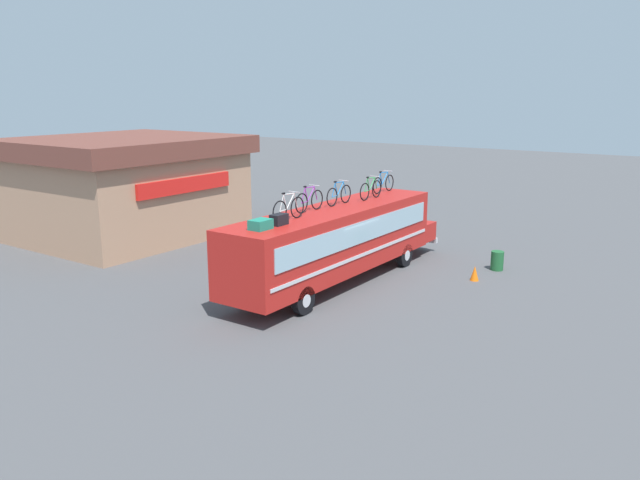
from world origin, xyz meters
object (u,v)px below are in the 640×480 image
at_px(bus, 338,239).
at_px(rooftop_bicycle_2, 309,200).
at_px(rooftop_bicycle_4, 371,189).
at_px(luggage_bag_1, 261,224).
at_px(rooftop_bicycle_3, 339,195).
at_px(trash_bin, 497,261).
at_px(rooftop_bicycle_5, 383,183).
at_px(luggage_bag_2, 279,220).
at_px(rooftop_bicycle_1, 289,208).
at_px(traffic_cone, 475,273).

bearing_deg(bus, rooftop_bicycle_2, 162.86).
bearing_deg(rooftop_bicycle_4, rooftop_bicycle_2, 172.93).
relative_size(luggage_bag_1, rooftop_bicycle_3, 0.41).
relative_size(rooftop_bicycle_4, trash_bin, 2.10).
distance_m(rooftop_bicycle_3, rooftop_bicycle_5, 3.63).
distance_m(luggage_bag_1, rooftop_bicycle_3, 5.17).
bearing_deg(luggage_bag_2, rooftop_bicycle_3, 6.21).
bearing_deg(rooftop_bicycle_1, rooftop_bicycle_2, 12.25).
bearing_deg(rooftop_bicycle_4, rooftop_bicycle_5, 13.11).
distance_m(rooftop_bicycle_2, rooftop_bicycle_3, 1.78).
bearing_deg(rooftop_bicycle_1, rooftop_bicycle_4, -0.82).
xyz_separation_m(bus, rooftop_bicycle_5, (4.11, 0.37, 1.61)).
height_order(bus, rooftop_bicycle_3, rooftop_bicycle_3).
height_order(luggage_bag_1, rooftop_bicycle_4, rooftop_bicycle_4).
height_order(luggage_bag_2, trash_bin, luggage_bag_2).
bearing_deg(rooftop_bicycle_2, rooftop_bicycle_5, -0.31).
relative_size(rooftop_bicycle_3, traffic_cone, 2.87).
bearing_deg(rooftop_bicycle_3, luggage_bag_1, -175.33).
bearing_deg(luggage_bag_1, luggage_bag_2, -2.94).
bearing_deg(rooftop_bicycle_2, bus, -17.14).
height_order(luggage_bag_2, traffic_cone, luggage_bag_2).
distance_m(rooftop_bicycle_5, traffic_cone, 5.58).
bearing_deg(traffic_cone, rooftop_bicycle_4, 102.60).
xyz_separation_m(rooftop_bicycle_3, trash_bin, (4.71, -4.71, -2.93)).
bearing_deg(trash_bin, traffic_cone, 174.19).
distance_m(rooftop_bicycle_4, trash_bin, 6.01).
distance_m(luggage_bag_2, rooftop_bicycle_3, 4.31).
bearing_deg(bus, rooftop_bicycle_1, 179.52).
height_order(bus, rooftop_bicycle_4, rooftop_bicycle_4).
xyz_separation_m(rooftop_bicycle_2, rooftop_bicycle_4, (3.60, -0.45, -0.01)).
height_order(bus, luggage_bag_2, luggage_bag_2).
distance_m(luggage_bag_1, traffic_cone, 9.34).
bearing_deg(traffic_cone, trash_bin, -5.81).
distance_m(rooftop_bicycle_3, trash_bin, 7.28).
distance_m(luggage_bag_1, rooftop_bicycle_1, 1.69).
xyz_separation_m(bus, luggage_bag_1, (-4.66, -0.14, 1.37)).
relative_size(luggage_bag_1, rooftop_bicycle_1, 0.40).
height_order(rooftop_bicycle_2, rooftop_bicycle_3, rooftop_bicycle_2).
xyz_separation_m(bus, luggage_bag_2, (-3.79, -0.19, 1.39)).
bearing_deg(rooftop_bicycle_1, luggage_bag_1, -174.31).
height_order(luggage_bag_1, rooftop_bicycle_2, rooftop_bicycle_2).
xyz_separation_m(bus, rooftop_bicycle_4, (2.32, -0.05, 1.60)).
bearing_deg(rooftop_bicycle_2, trash_bin, -36.65).
bearing_deg(trash_bin, rooftop_bicycle_3, 135.02).
bearing_deg(luggage_bag_2, bus, 2.80).
bearing_deg(trash_bin, rooftop_bicycle_5, 102.76).
bearing_deg(rooftop_bicycle_2, rooftop_bicycle_1, -167.75).
xyz_separation_m(luggage_bag_1, rooftop_bicycle_1, (1.66, 0.17, 0.24)).
distance_m(bus, rooftop_bicycle_2, 2.10).
relative_size(luggage_bag_1, traffic_cone, 1.18).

